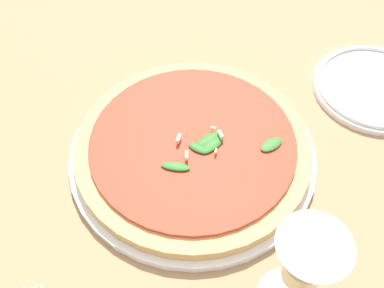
{
  "coord_description": "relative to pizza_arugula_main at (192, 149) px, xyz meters",
  "views": [
    {
      "loc": [
        -0.26,
        0.28,
        0.54
      ],
      "look_at": [
        0.02,
        0.0,
        0.03
      ],
      "focal_mm": 42.0,
      "sensor_mm": 36.0,
      "label": 1
    }
  ],
  "objects": [
    {
      "name": "ground_plane",
      "position": [
        -0.02,
        -0.0,
        -0.02
      ],
      "size": [
        6.0,
        6.0,
        0.0
      ],
      "primitive_type": "plane",
      "color": "#9E7A56"
    },
    {
      "name": "pizza_arugula_main",
      "position": [
        0.0,
        0.0,
        0.0
      ],
      "size": [
        0.36,
        0.36,
        0.05
      ],
      "color": "white",
      "rests_on": "ground_plane"
    },
    {
      "name": "wine_glass",
      "position": [
        -0.23,
        0.07,
        0.09
      ],
      "size": [
        0.08,
        0.08,
        0.15
      ],
      "color": "white",
      "rests_on": "ground_plane"
    },
    {
      "name": "side_plate_white",
      "position": [
        -0.12,
        -0.31,
        -0.01
      ],
      "size": [
        0.2,
        0.2,
        0.02
      ],
      "color": "white",
      "rests_on": "ground_plane"
    }
  ]
}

